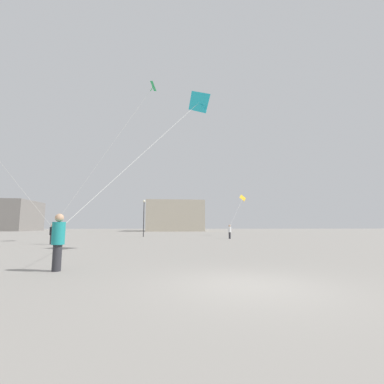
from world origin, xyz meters
name	(u,v)px	position (x,y,z in m)	size (l,w,h in m)	color
ground_plane	(249,286)	(0.00, 0.00, 0.00)	(300.00, 300.00, 0.00)	gray
person_in_black	(52,233)	(-11.21, 15.58, 0.87)	(0.34, 0.34, 1.58)	#2D2D33
person_in_white	(230,231)	(4.75, 23.79, 0.87)	(0.34, 0.34, 1.58)	#2D2D33
person_in_teal	(58,239)	(-5.46, 2.50, 0.99)	(0.39, 0.39, 1.81)	#2D2D33
kite_cyan_delta	(199,103)	(-0.21, 9.43, 9.09)	(6.08, 7.98, 8.35)	#1EB2C6
kite_emerald_delta	(151,89)	(-3.84, 17.40, 14.13)	(7.84, 2.54, 13.58)	green
kite_amber_delta	(243,198)	(9.35, 34.78, 5.75)	(5.35, 11.84, 4.98)	yellow
building_centre_hall	(174,216)	(-1.00, 74.56, 4.33)	(16.64, 17.64, 8.66)	#B2A893
lamppost_east	(144,212)	(-5.56, 30.02, 3.33)	(0.36, 0.36, 4.96)	#2D2D30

